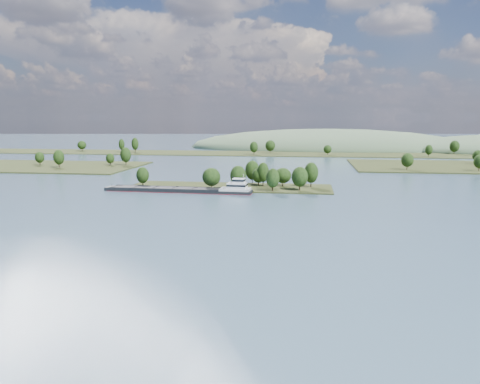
# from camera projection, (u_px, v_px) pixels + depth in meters

# --- Properties ---
(ground) EXTENTS (1800.00, 1800.00, 0.00)m
(ground) POSITION_uv_depth(u_px,v_px,m) (204.00, 211.00, 173.13)
(ground) COLOR #3A5064
(ground) RESTS_ON ground
(tree_island) EXTENTS (100.00, 31.52, 13.47)m
(tree_island) POSITION_uv_depth(u_px,v_px,m) (245.00, 180.00, 229.24)
(tree_island) COLOR #272E14
(tree_island) RESTS_ON ground
(back_shoreline) EXTENTS (900.00, 60.00, 15.82)m
(back_shoreline) POSITION_uv_depth(u_px,v_px,m) (276.00, 153.00, 445.37)
(back_shoreline) COLOR #272E14
(back_shoreline) RESTS_ON ground
(hill_west) EXTENTS (320.00, 160.00, 44.00)m
(hill_west) POSITION_uv_depth(u_px,v_px,m) (327.00, 148.00, 536.18)
(hill_west) COLOR #445B3F
(hill_west) RESTS_ON ground
(cargo_barge) EXTENTS (70.68, 11.07, 9.52)m
(cargo_barge) POSITION_uv_depth(u_px,v_px,m) (188.00, 189.00, 218.21)
(cargo_barge) COLOR black
(cargo_barge) RESTS_ON ground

